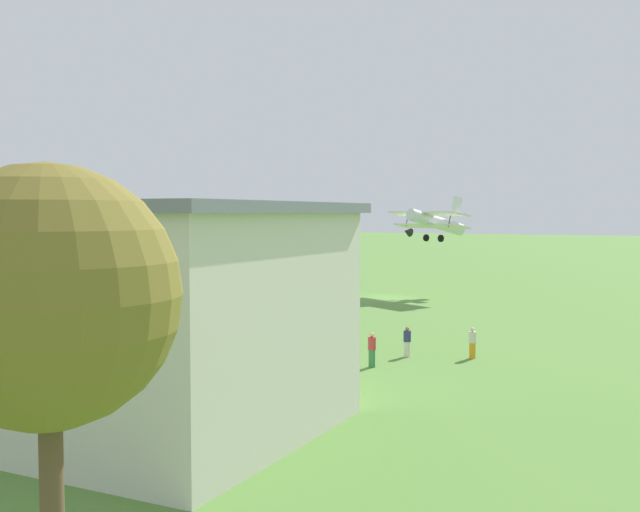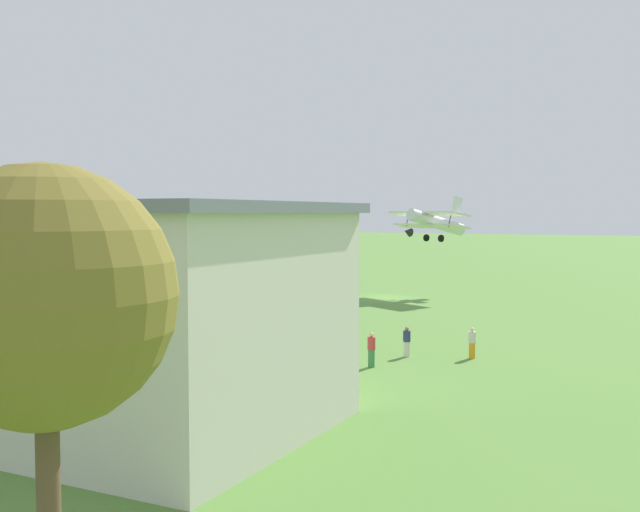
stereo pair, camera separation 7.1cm
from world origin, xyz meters
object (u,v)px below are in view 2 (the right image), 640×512
at_px(person_crossing_taxiway, 472,343).
at_px(tree_near_perimeter_road, 44,298).
at_px(person_beside_truck, 407,342).
at_px(person_watching_takeoff, 371,350).
at_px(biplane, 434,222).
at_px(windsock, 340,235).

relative_size(person_crossing_taxiway, tree_near_perimeter_road, 0.19).
bearing_deg(tree_near_perimeter_road, person_beside_truck, -79.96).
bearing_deg(person_watching_takeoff, biplane, -75.36).
xyz_separation_m(person_crossing_taxiway, tree_near_perimeter_road, (-1.78, 28.66, 5.27)).
bearing_deg(person_crossing_taxiway, biplane, -66.26).
bearing_deg(person_crossing_taxiway, person_watching_takeoff, 50.70).
relative_size(biplane, person_watching_takeoff, 5.07).
bearing_deg(windsock, person_watching_takeoff, 118.79).
bearing_deg(person_beside_truck, biplane, -72.76).
distance_m(tree_near_perimeter_road, windsock, 69.29).
height_order(person_watching_takeoff, windsock, windsock).
distance_m(biplane, person_watching_takeoff, 32.60).
distance_m(person_crossing_taxiway, windsock, 43.48).
bearing_deg(windsock, person_beside_truck, 121.50).
height_order(person_crossing_taxiway, person_beside_truck, person_crossing_taxiway).
bearing_deg(tree_near_perimeter_road, windsock, -66.98).
xyz_separation_m(person_crossing_taxiway, person_beside_truck, (3.09, 1.15, -0.01)).
relative_size(person_crossing_taxiway, person_beside_truck, 1.02).
relative_size(tree_near_perimeter_road, windsock, 1.44).
relative_size(person_beside_truck, windsock, 0.28).
height_order(person_crossing_taxiway, windsock, windsock).
bearing_deg(person_crossing_taxiway, windsock, -54.20).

